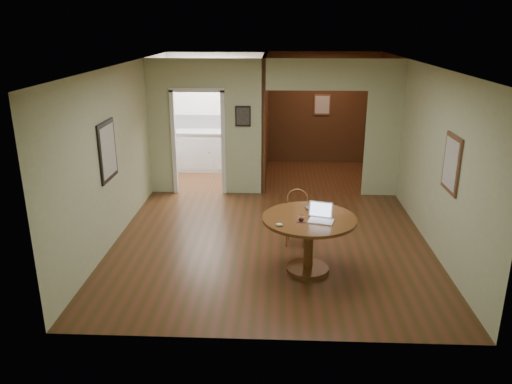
{
  "coord_description": "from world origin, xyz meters",
  "views": [
    {
      "loc": [
        0.09,
        -7.21,
        3.33
      ],
      "look_at": [
        -0.22,
        -0.2,
        0.95
      ],
      "focal_mm": 35.0,
      "sensor_mm": 36.0,
      "label": 1
    }
  ],
  "objects_px": {
    "open_laptop": "(321,215)",
    "closed_laptop": "(319,208)",
    "dining_table": "(309,231)",
    "chair": "(297,214)"
  },
  "relations": [
    {
      "from": "dining_table",
      "to": "open_laptop",
      "type": "bearing_deg",
      "value": -29.61
    },
    {
      "from": "dining_table",
      "to": "chair",
      "type": "distance_m",
      "value": 0.96
    },
    {
      "from": "chair",
      "to": "open_laptop",
      "type": "bearing_deg",
      "value": -66.59
    },
    {
      "from": "dining_table",
      "to": "open_laptop",
      "type": "relative_size",
      "value": 3.44
    },
    {
      "from": "chair",
      "to": "open_laptop",
      "type": "height_order",
      "value": "open_laptop"
    },
    {
      "from": "closed_laptop",
      "to": "open_laptop",
      "type": "bearing_deg",
      "value": -105.12
    },
    {
      "from": "dining_table",
      "to": "chair",
      "type": "bearing_deg",
      "value": 98.15
    },
    {
      "from": "dining_table",
      "to": "chair",
      "type": "height_order",
      "value": "chair"
    },
    {
      "from": "chair",
      "to": "closed_laptop",
      "type": "xyz_separation_m",
      "value": [
        0.29,
        -0.63,
        0.34
      ]
    },
    {
      "from": "open_laptop",
      "to": "closed_laptop",
      "type": "xyz_separation_m",
      "value": [
        0.01,
        0.4,
        -0.05
      ]
    }
  ]
}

